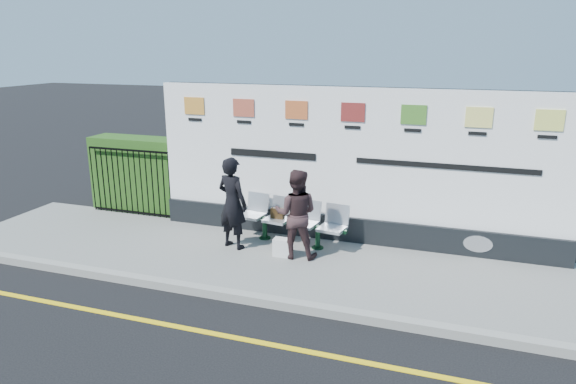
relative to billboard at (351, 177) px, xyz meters
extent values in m
plane|color=black|center=(-0.50, -3.85, -1.42)|extent=(80.00, 80.00, 0.00)
cube|color=slate|center=(-0.50, -1.35, -1.36)|extent=(14.00, 3.00, 0.12)
cube|color=gray|center=(-0.50, -2.85, -1.35)|extent=(14.00, 0.18, 0.14)
cube|color=yellow|center=(-0.50, -3.85, -1.42)|extent=(14.00, 0.10, 0.01)
cube|color=black|center=(0.00, 0.00, -1.05)|extent=(8.00, 0.30, 0.50)
cube|color=white|center=(0.00, 0.00, 0.45)|extent=(8.00, 0.14, 2.50)
cube|color=#275118|center=(-5.08, 0.45, -0.45)|extent=(2.35, 0.70, 1.70)
imported|color=black|center=(-2.04, -1.09, -0.42)|extent=(0.74, 0.59, 1.77)
imported|color=#362325|center=(-0.76, -1.14, -0.48)|extent=(0.88, 0.73, 1.64)
cube|color=black|center=(-1.34, -0.52, -0.72)|extent=(0.27, 0.13, 0.20)
cube|color=silver|center=(-0.99, -1.21, -1.13)|extent=(0.33, 0.20, 0.33)
camera|label=1|loc=(1.91, -9.50, 2.43)|focal=32.00mm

